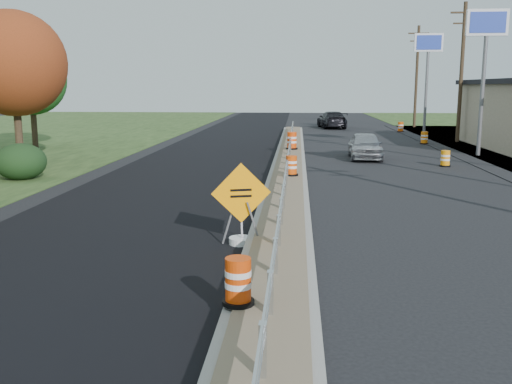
# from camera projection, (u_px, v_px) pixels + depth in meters

# --- Properties ---
(ground) EXTENTS (140.00, 140.00, 0.00)m
(ground) POSITION_uv_depth(u_px,v_px,m) (283.00, 216.00, 16.97)
(ground) COLOR black
(ground) RESTS_ON ground
(milled_overlay) EXTENTS (7.20, 120.00, 0.01)m
(milled_overlay) POSITION_uv_depth(u_px,v_px,m) (196.00, 168.00, 27.09)
(milled_overlay) COLOR black
(milled_overlay) RESTS_ON ground
(median) EXTENTS (1.60, 55.00, 0.23)m
(median) POSITION_uv_depth(u_px,v_px,m) (288.00, 173.00, 24.79)
(median) COLOR gray
(median) RESTS_ON ground
(guardrail) EXTENTS (0.10, 46.15, 0.72)m
(guardrail) POSITION_uv_depth(u_px,v_px,m) (288.00, 156.00, 25.66)
(guardrail) COLOR silver
(guardrail) RESTS_ON median
(pylon_sign_mid) EXTENTS (2.20, 0.30, 7.90)m
(pylon_sign_mid) POSITION_uv_depth(u_px,v_px,m) (486.00, 36.00, 30.74)
(pylon_sign_mid) COLOR slate
(pylon_sign_mid) RESTS_ON ground
(pylon_sign_north) EXTENTS (2.20, 0.30, 7.90)m
(pylon_sign_north) POSITION_uv_depth(u_px,v_px,m) (428.00, 52.00, 44.47)
(pylon_sign_north) COLOR slate
(pylon_sign_north) RESTS_ON ground
(utility_pole_nmid) EXTENTS (1.90, 0.26, 9.40)m
(utility_pole_nmid) POSITION_uv_depth(u_px,v_px,m) (462.00, 70.00, 38.79)
(utility_pole_nmid) COLOR #473523
(utility_pole_nmid) RESTS_ON ground
(utility_pole_north) EXTENTS (1.90, 0.26, 9.40)m
(utility_pole_north) POSITION_uv_depth(u_px,v_px,m) (417.00, 75.00, 53.50)
(utility_pole_north) COLOR #473523
(utility_pole_north) RESTS_ON ground
(hedge_north) EXTENTS (2.09, 2.09, 1.52)m
(hedge_north) POSITION_uv_depth(u_px,v_px,m) (20.00, 161.00, 23.50)
(hedge_north) COLOR black
(hedge_north) RESTS_ON ground
(tree_near_red) EXTENTS (4.95, 4.95, 7.35)m
(tree_near_red) POSITION_uv_depth(u_px,v_px,m) (14.00, 64.00, 26.82)
(tree_near_red) COLOR #473523
(tree_near_red) RESTS_ON ground
(tree_near_back) EXTENTS (4.29, 4.29, 6.37)m
(tree_near_back) POSITION_uv_depth(u_px,v_px,m) (31.00, 80.00, 35.00)
(tree_near_back) COLOR #473523
(tree_near_back) RESTS_ON ground
(caution_sign) EXTENTS (1.41, 0.61, 2.01)m
(caution_sign) POSITION_uv_depth(u_px,v_px,m) (241.00, 224.00, 13.80)
(caution_sign) COLOR white
(caution_sign) RESTS_ON ground
(barrel_median_near) EXTENTS (0.54, 0.54, 0.79)m
(barrel_median_near) POSITION_uv_depth(u_px,v_px,m) (238.00, 282.00, 9.39)
(barrel_median_near) COLOR black
(barrel_median_near) RESTS_ON median
(barrel_median_mid) EXTENTS (0.55, 0.55, 0.81)m
(barrel_median_mid) POSITION_uv_depth(u_px,v_px,m) (291.00, 166.00, 23.15)
(barrel_median_mid) COLOR black
(barrel_median_mid) RESTS_ON median
(barrel_median_far) EXTENTS (0.68, 0.68, 0.99)m
(barrel_median_far) POSITION_uv_depth(u_px,v_px,m) (292.00, 141.00, 32.95)
(barrel_median_far) COLOR black
(barrel_median_far) RESTS_ON median
(barrel_shoulder_near) EXTENTS (0.53, 0.53, 0.78)m
(barrel_shoulder_near) POSITION_uv_depth(u_px,v_px,m) (445.00, 159.00, 27.50)
(barrel_shoulder_near) COLOR black
(barrel_shoulder_near) RESTS_ON ground
(barrel_shoulder_mid) EXTENTS (0.57, 0.57, 0.83)m
(barrel_shoulder_mid) POSITION_uv_depth(u_px,v_px,m) (424.00, 138.00, 38.37)
(barrel_shoulder_mid) COLOR black
(barrel_shoulder_mid) RESTS_ON ground
(barrel_shoulder_far) EXTENTS (0.58, 0.58, 0.85)m
(barrel_shoulder_far) POSITION_uv_depth(u_px,v_px,m) (401.00, 127.00, 48.75)
(barrel_shoulder_far) COLOR black
(barrel_shoulder_far) RESTS_ON ground
(car_silver) EXTENTS (1.78, 4.21, 1.42)m
(car_silver) POSITION_uv_depth(u_px,v_px,m) (365.00, 145.00, 30.48)
(car_silver) COLOR #BAB9BE
(car_silver) RESTS_ON ground
(car_dark_far) EXTENTS (2.79, 5.59, 1.56)m
(car_dark_far) POSITION_uv_depth(u_px,v_px,m) (332.00, 120.00, 53.32)
(car_dark_far) COLOR black
(car_dark_far) RESTS_ON ground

